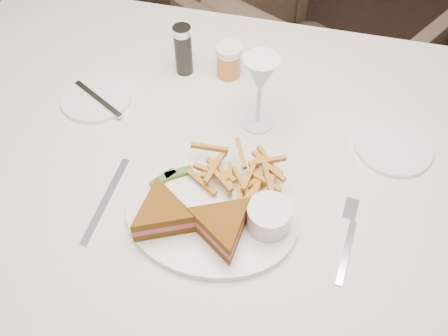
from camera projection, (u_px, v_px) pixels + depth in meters
ground at (274, 228)px, 1.79m from camera, size 5.00×5.00×0.00m
table at (231, 255)px, 1.30m from camera, size 1.63×1.20×0.75m
chair_far at (316, 63)px, 1.80m from camera, size 0.91×0.89×0.73m
table_setting at (224, 167)px, 0.96m from camera, size 0.81×0.56×0.18m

